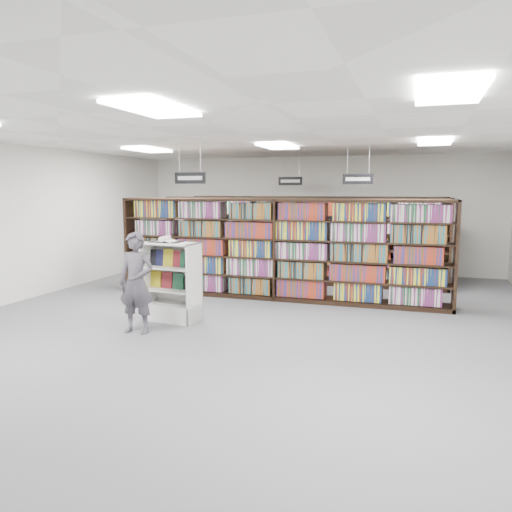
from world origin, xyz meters
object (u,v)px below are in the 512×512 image
(endcap_display, at_px, (172,293))
(bookshelf_row_near, at_px, (278,249))
(open_book, at_px, (165,240))
(shopper, at_px, (136,283))

(endcap_display, bearing_deg, bookshelf_row_near, 65.57)
(open_book, bearing_deg, bookshelf_row_near, 57.60)
(bookshelf_row_near, xyz_separation_m, endcap_display, (-1.29, -2.23, -0.58))
(endcap_display, relative_size, shopper, 0.85)
(bookshelf_row_near, height_order, endcap_display, bookshelf_row_near)
(bookshelf_row_near, relative_size, shopper, 4.30)
(bookshelf_row_near, bearing_deg, endcap_display, -120.15)
(bookshelf_row_near, bearing_deg, shopper, -115.07)
(shopper, bearing_deg, bookshelf_row_near, 61.81)
(bookshelf_row_near, xyz_separation_m, shopper, (-1.46, -3.12, -0.24))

